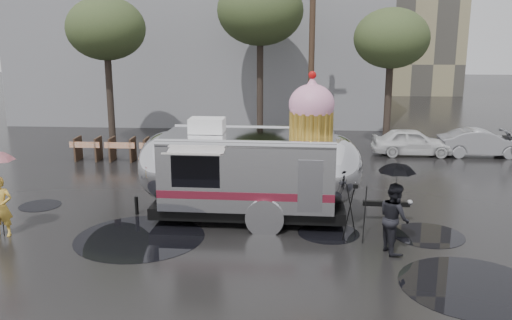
# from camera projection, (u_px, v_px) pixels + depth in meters

# --- Properties ---
(ground) EXTENTS (120.00, 120.00, 0.00)m
(ground) POSITION_uv_depth(u_px,v_px,m) (220.00, 260.00, 13.09)
(ground) COLOR black
(ground) RESTS_ON ground
(puddles) EXTENTS (14.16, 6.97, 0.01)m
(puddles) POSITION_uv_depth(u_px,v_px,m) (283.00, 248.00, 13.82)
(puddles) COLOR black
(puddles) RESTS_ON ground
(grey_building) EXTENTS (22.00, 12.00, 13.00)m
(grey_building) POSITION_uv_depth(u_px,v_px,m) (208.00, 14.00, 35.16)
(grey_building) COLOR slate
(grey_building) RESTS_ON ground
(utility_pole) EXTENTS (1.60, 0.28, 9.00)m
(utility_pole) POSITION_uv_depth(u_px,v_px,m) (312.00, 48.00, 25.43)
(utility_pole) COLOR #473323
(utility_pole) RESTS_ON ground
(tree_left) EXTENTS (3.64, 3.64, 6.95)m
(tree_left) POSITION_uv_depth(u_px,v_px,m) (106.00, 29.00, 24.93)
(tree_left) COLOR #382D26
(tree_left) RESTS_ON ground
(tree_mid) EXTENTS (4.20, 4.20, 8.03)m
(tree_mid) POSITION_uv_depth(u_px,v_px,m) (260.00, 11.00, 26.18)
(tree_mid) COLOR #382D26
(tree_mid) RESTS_ON ground
(tree_right) EXTENTS (3.36, 3.36, 6.42)m
(tree_right) POSITION_uv_depth(u_px,v_px,m) (391.00, 39.00, 24.11)
(tree_right) COLOR #382D26
(tree_right) RESTS_ON ground
(barricade_row) EXTENTS (4.30, 0.80, 1.00)m
(barricade_row) POSITION_uv_depth(u_px,v_px,m) (122.00, 149.00, 23.03)
(barricade_row) COLOR #473323
(barricade_row) RESTS_ON ground
(airstream_trailer) EXTENTS (8.21, 3.15, 4.42)m
(airstream_trailer) POSITION_uv_depth(u_px,v_px,m) (253.00, 167.00, 15.71)
(airstream_trailer) COLOR silver
(airstream_trailer) RESTS_ON ground
(person_left) EXTENTS (0.63, 0.46, 1.63)m
(person_left) POSITION_uv_depth(u_px,v_px,m) (1.00, 207.00, 14.49)
(person_left) COLOR gold
(person_left) RESTS_ON ground
(person_right) EXTENTS (0.68, 0.95, 1.78)m
(person_right) POSITION_uv_depth(u_px,v_px,m) (394.00, 218.00, 13.41)
(person_right) COLOR black
(person_right) RESTS_ON ground
(umbrella_black) EXTENTS (1.12, 1.12, 2.31)m
(umbrella_black) POSITION_uv_depth(u_px,v_px,m) (397.00, 177.00, 13.17)
(umbrella_black) COLOR black
(umbrella_black) RESTS_ON ground
(tripod) EXTENTS (0.62, 0.62, 1.55)m
(tripod) POSITION_uv_depth(u_px,v_px,m) (355.00, 207.00, 14.16)
(tripod) COLOR black
(tripod) RESTS_ON ground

